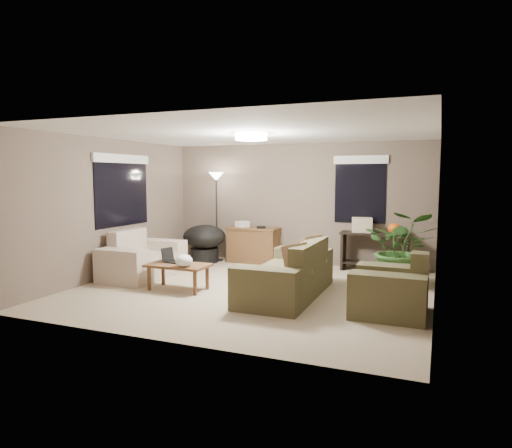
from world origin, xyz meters
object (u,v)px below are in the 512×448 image
at_px(armchair, 391,292).
at_px(cat_scratching_post, 414,295).
at_px(loveseat, 142,261).
at_px(papasan_chair, 204,240).
at_px(houseplant, 401,257).
at_px(main_sofa, 289,277).
at_px(coffee_table, 178,268).
at_px(desk, 253,245).
at_px(floor_lamp, 216,187).
at_px(console_table, 375,249).

xyz_separation_m(armchair, cat_scratching_post, (0.28, 0.28, -0.08)).
distance_m(loveseat, papasan_chair, 1.75).
distance_m(loveseat, houseplant, 4.56).
distance_m(main_sofa, cat_scratching_post, 1.82).
distance_m(loveseat, coffee_table, 1.26).
xyz_separation_m(main_sofa, armchair, (1.54, -0.39, 0.00)).
bearing_deg(desk, papasan_chair, -160.22).
bearing_deg(floor_lamp, houseplant, -13.37).
height_order(papasan_chair, cat_scratching_post, papasan_chair).
relative_size(loveseat, floor_lamp, 0.84).
bearing_deg(desk, loveseat, -123.23).
height_order(coffee_table, desk, desk).
relative_size(main_sofa, cat_scratching_post, 4.40).
bearing_deg(coffee_table, loveseat, 152.77).
height_order(main_sofa, coffee_table, main_sofa).
relative_size(armchair, desk, 0.91).
height_order(main_sofa, floor_lamp, floor_lamp).
xyz_separation_m(console_table, floor_lamp, (-3.33, -0.12, 1.16)).
xyz_separation_m(papasan_chair, floor_lamp, (0.16, 0.27, 1.13)).
xyz_separation_m(desk, floor_lamp, (-0.82, -0.08, 1.22)).
bearing_deg(console_table, main_sofa, -112.28).
height_order(console_table, floor_lamp, floor_lamp).
distance_m(papasan_chair, houseplant, 4.12).
height_order(armchair, floor_lamp, floor_lamp).
bearing_deg(armchair, coffee_table, 178.85).
distance_m(main_sofa, floor_lamp, 3.50).
relative_size(armchair, floor_lamp, 0.52).
bearing_deg(houseplant, desk, 161.89).
relative_size(loveseat, console_table, 1.23).
xyz_separation_m(coffee_table, papasan_chair, (-0.75, 2.28, 0.11)).
bearing_deg(console_table, papasan_chair, -173.59).
height_order(armchair, console_table, armchair).
bearing_deg(main_sofa, papasan_chair, 142.27).
height_order(coffee_table, houseplant, houseplant).
relative_size(desk, console_table, 0.85).
bearing_deg(cat_scratching_post, houseplant, 101.37).
bearing_deg(desk, armchair, -41.13).
bearing_deg(houseplant, coffee_table, -153.91).
height_order(armchair, cat_scratching_post, armchair).
height_order(floor_lamp, houseplant, floor_lamp).
relative_size(armchair, coffee_table, 1.00).
bearing_deg(desk, cat_scratching_post, -35.67).
bearing_deg(cat_scratching_post, armchair, -135.30).
xyz_separation_m(main_sofa, coffee_table, (-1.77, -0.32, 0.06)).
distance_m(desk, papasan_chair, 1.04).
distance_m(loveseat, floor_lamp, 2.42).
bearing_deg(console_table, loveseat, -151.51).
bearing_deg(console_table, cat_scratching_post, -70.78).
relative_size(armchair, houseplant, 0.79).
relative_size(coffee_table, houseplant, 0.79).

